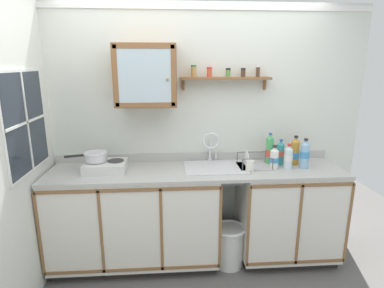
# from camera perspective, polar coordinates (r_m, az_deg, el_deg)

# --- Properties ---
(floor) EXTENTS (5.75, 5.75, 0.00)m
(floor) POSITION_cam_1_polar(r_m,az_deg,el_deg) (3.10, 1.30, -23.47)
(floor) COLOR #565451
(floor) RESTS_ON ground
(back_wall) EXTENTS (3.35, 0.07, 2.45)m
(back_wall) POSITION_cam_1_polar(r_m,az_deg,el_deg) (3.14, 0.36, 2.07)
(back_wall) COLOR silver
(back_wall) RESTS_ON ground
(side_wall_left) EXTENTS (0.05, 3.40, 2.45)m
(side_wall_left) POSITION_cam_1_polar(r_m,az_deg,el_deg) (2.52, -31.32, -3.43)
(side_wall_left) COLOR silver
(side_wall_left) RESTS_ON ground
(lower_cabinet_run) EXTENTS (1.56, 0.58, 0.93)m
(lower_cabinet_run) POSITION_cam_1_polar(r_m,az_deg,el_deg) (3.12, -10.26, -13.28)
(lower_cabinet_run) COLOR black
(lower_cabinet_run) RESTS_ON ground
(lower_cabinet_run_right) EXTENTS (0.94, 0.58, 0.93)m
(lower_cabinet_run_right) POSITION_cam_1_polar(r_m,az_deg,el_deg) (3.30, 16.81, -12.06)
(lower_cabinet_run_right) COLOR black
(lower_cabinet_run_right) RESTS_ON ground
(countertop) EXTENTS (2.71, 0.61, 0.03)m
(countertop) POSITION_cam_1_polar(r_m,az_deg,el_deg) (2.92, 0.83, -4.87)
(countertop) COLOR #B2B2AD
(countertop) RESTS_ON lower_cabinet_run
(backsplash) EXTENTS (2.71, 0.02, 0.08)m
(backsplash) POSITION_cam_1_polar(r_m,az_deg,el_deg) (3.17, 0.40, -2.27)
(backsplash) COLOR #B2B2AD
(backsplash) RESTS_ON countertop
(sink) EXTENTS (0.57, 0.46, 0.42)m
(sink) POSITION_cam_1_polar(r_m,az_deg,el_deg) (2.98, 4.14, -4.58)
(sink) COLOR silver
(sink) RESTS_ON countertop
(hot_plate_stove) EXTENTS (0.37, 0.29, 0.09)m
(hot_plate_stove) POSITION_cam_1_polar(r_m,az_deg,el_deg) (2.96, -15.38, -3.91)
(hot_plate_stove) COLOR silver
(hot_plate_stove) RESTS_ON countertop
(saucepan) EXTENTS (0.36, 0.21, 0.08)m
(saucepan) POSITION_cam_1_polar(r_m,az_deg,el_deg) (2.98, -17.16, -2.14)
(saucepan) COLOR silver
(saucepan) RESTS_ON hot_plate_stove
(bottle_water_clear_0) EXTENTS (0.08, 0.08, 0.24)m
(bottle_water_clear_0) POSITION_cam_1_polar(r_m,az_deg,el_deg) (3.04, 17.06, -2.30)
(bottle_water_clear_0) COLOR silver
(bottle_water_clear_0) RESTS_ON countertop
(bottle_detergent_teal_1) EXTENTS (0.07, 0.07, 0.25)m
(bottle_detergent_teal_1) POSITION_cam_1_polar(r_m,az_deg,el_deg) (3.14, 15.71, -1.56)
(bottle_detergent_teal_1) COLOR teal
(bottle_detergent_teal_1) RESTS_ON countertop
(bottle_opaque_white_2) EXTENTS (0.08, 0.08, 0.22)m
(bottle_opaque_white_2) POSITION_cam_1_polar(r_m,az_deg,el_deg) (3.01, 14.67, -2.49)
(bottle_opaque_white_2) COLOR white
(bottle_opaque_white_2) RESTS_ON countertop
(bottle_water_blue_3) EXTENTS (0.08, 0.08, 0.28)m
(bottle_water_blue_3) POSITION_cam_1_polar(r_m,az_deg,el_deg) (3.10, 19.76, -1.76)
(bottle_water_blue_3) COLOR #8CB7E0
(bottle_water_blue_3) RESTS_ON countertop
(bottle_juice_amber_4) EXTENTS (0.08, 0.08, 0.28)m
(bottle_juice_amber_4) POSITION_cam_1_polar(r_m,az_deg,el_deg) (3.18, 18.16, -1.36)
(bottle_juice_amber_4) COLOR gold
(bottle_juice_amber_4) RESTS_ON countertop
(bottle_soda_green_5) EXTENTS (0.07, 0.07, 0.31)m
(bottle_soda_green_5) POSITION_cam_1_polar(r_m,az_deg,el_deg) (3.11, 13.86, -1.10)
(bottle_soda_green_5) COLOR #4CB266
(bottle_soda_green_5) RESTS_ON countertop
(dish_rack) EXTENTS (0.30, 0.25, 0.16)m
(dish_rack) POSITION_cam_1_polar(r_m,az_deg,el_deg) (3.02, 11.00, -3.71)
(dish_rack) COLOR #B2B2B7
(dish_rack) RESTS_ON countertop
(mug) EXTENTS (0.08, 0.12, 0.10)m
(mug) POSITION_cam_1_polar(r_m,az_deg,el_deg) (2.89, 10.47, -3.94)
(mug) COLOR white
(mug) RESTS_ON countertop
(wall_cabinet) EXTENTS (0.54, 0.35, 0.54)m
(wall_cabinet) POSITION_cam_1_polar(r_m,az_deg,el_deg) (2.88, -8.36, 12.20)
(wall_cabinet) COLOR brown
(spice_shelf) EXTENTS (0.85, 0.14, 0.23)m
(spice_shelf) POSITION_cam_1_polar(r_m,az_deg,el_deg) (3.01, 5.95, 11.99)
(spice_shelf) COLOR brown
(window) EXTENTS (0.03, 0.73, 0.81)m
(window) POSITION_cam_1_polar(r_m,az_deg,el_deg) (2.79, -27.97, 3.53)
(window) COLOR #262D38
(trash_bin) EXTENTS (0.31, 0.31, 0.40)m
(trash_bin) POSITION_cam_1_polar(r_m,az_deg,el_deg) (3.20, 6.74, -17.70)
(trash_bin) COLOR silver
(trash_bin) RESTS_ON ground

